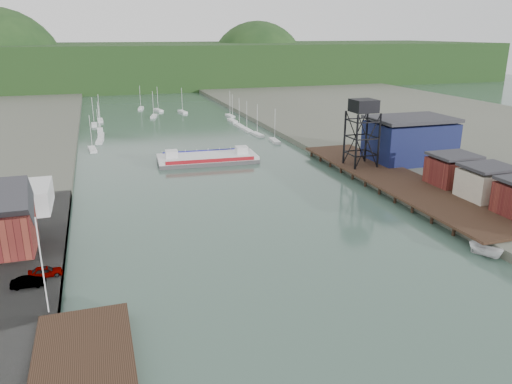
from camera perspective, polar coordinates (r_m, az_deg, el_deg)
ground at (r=62.96m, az=9.27°, el=-14.36°), size 600.00×600.00×0.00m
east_land at (r=176.12m, az=24.63°, el=5.31°), size 120.00×400.00×3.20m
west_stage at (r=57.23m, az=-19.06°, el=-17.77°), size 10.00×18.00×1.80m
east_pier at (r=115.52m, az=15.76°, el=1.37°), size 14.00×70.00×2.45m
flagpole at (r=63.02m, az=-23.26°, el=-7.79°), size 0.16×0.16×12.00m
lift_tower at (r=122.42m, az=12.18°, el=9.15°), size 6.50×6.50×16.00m
blue_shed at (r=133.50m, az=17.15°, el=5.71°), size 20.50×14.50×11.30m
town_buildings at (r=104.02m, az=26.64°, el=-0.13°), size 9.00×38.00×6.00m
marina_sailboats at (r=190.11m, az=-9.86°, el=7.59°), size 57.71×92.65×0.90m
distant_hills at (r=349.79m, az=-14.60°, el=13.53°), size 500.00×120.00×80.00m
chain_ferry at (r=134.25m, az=-5.57°, el=3.86°), size 26.75×12.01×3.77m
motorboat at (r=85.34m, az=24.76°, el=-6.12°), size 3.87×5.77×2.08m
car_west_a at (r=74.14m, az=-22.93°, el=-8.36°), size 4.47×2.01×1.49m
car_west_b at (r=72.21m, az=-24.61°, el=-9.34°), size 4.27×1.53×1.40m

